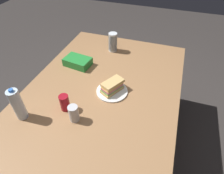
{
  "coord_description": "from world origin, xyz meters",
  "views": [
    {
      "loc": [
        -1.04,
        -0.42,
        1.75
      ],
      "look_at": [
        -0.03,
        -0.08,
        0.79
      ],
      "focal_mm": 30.61,
      "sensor_mm": 36.0,
      "label": 1
    }
  ],
  "objects_px": {
    "soda_can_red": "(65,103)",
    "paper_plate": "(112,91)",
    "soda_can_silver": "(74,113)",
    "sandwich": "(112,86)",
    "plastic_cup_stack": "(113,42)",
    "dining_table": "(104,94)",
    "chip_bag": "(78,62)",
    "water_bottle_tall": "(18,105)"
  },
  "relations": [
    {
      "from": "paper_plate",
      "to": "soda_can_red",
      "type": "distance_m",
      "value": 0.37
    },
    {
      "from": "dining_table",
      "to": "soda_can_silver",
      "type": "xyz_separation_m",
      "value": [
        -0.36,
        0.07,
        0.14
      ]
    },
    {
      "from": "soda_can_red",
      "to": "chip_bag",
      "type": "distance_m",
      "value": 0.53
    },
    {
      "from": "plastic_cup_stack",
      "to": "dining_table",
      "type": "bearing_deg",
      "value": -169.19
    },
    {
      "from": "dining_table",
      "to": "chip_bag",
      "type": "xyz_separation_m",
      "value": [
        0.21,
        0.33,
        0.11
      ]
    },
    {
      "from": "soda_can_red",
      "to": "water_bottle_tall",
      "type": "height_order",
      "value": "water_bottle_tall"
    },
    {
      "from": "soda_can_red",
      "to": "dining_table",
      "type": "bearing_deg",
      "value": -30.33
    },
    {
      "from": "paper_plate",
      "to": "chip_bag",
      "type": "xyz_separation_m",
      "value": [
        0.24,
        0.41,
        0.03
      ]
    },
    {
      "from": "dining_table",
      "to": "chip_bag",
      "type": "height_order",
      "value": "chip_bag"
    },
    {
      "from": "plastic_cup_stack",
      "to": "soda_can_silver",
      "type": "xyz_separation_m",
      "value": [
        -0.91,
        -0.04,
        -0.03
      ]
    },
    {
      "from": "sandwich",
      "to": "soda_can_silver",
      "type": "distance_m",
      "value": 0.37
    },
    {
      "from": "sandwich",
      "to": "plastic_cup_stack",
      "type": "bearing_deg",
      "value": 18.0
    },
    {
      "from": "sandwich",
      "to": "soda_can_red",
      "type": "bearing_deg",
      "value": 136.84
    },
    {
      "from": "dining_table",
      "to": "paper_plate",
      "type": "xyz_separation_m",
      "value": [
        -0.03,
        -0.08,
        0.08
      ]
    },
    {
      "from": "sandwich",
      "to": "soda_can_silver",
      "type": "bearing_deg",
      "value": 155.97
    },
    {
      "from": "chip_bag",
      "to": "plastic_cup_stack",
      "type": "bearing_deg",
      "value": -115.81
    },
    {
      "from": "paper_plate",
      "to": "plastic_cup_stack",
      "type": "height_order",
      "value": "plastic_cup_stack"
    },
    {
      "from": "paper_plate",
      "to": "sandwich",
      "type": "xyz_separation_m",
      "value": [
        0.0,
        -0.0,
        0.05
      ]
    },
    {
      "from": "water_bottle_tall",
      "to": "soda_can_silver",
      "type": "relative_size",
      "value": 2.05
    },
    {
      "from": "water_bottle_tall",
      "to": "plastic_cup_stack",
      "type": "relative_size",
      "value": 1.35
    },
    {
      "from": "soda_can_red",
      "to": "chip_bag",
      "type": "relative_size",
      "value": 0.53
    },
    {
      "from": "chip_bag",
      "to": "soda_can_red",
      "type": "bearing_deg",
      "value": 114.33
    },
    {
      "from": "soda_can_red",
      "to": "paper_plate",
      "type": "bearing_deg",
      "value": -43.6
    },
    {
      "from": "plastic_cup_stack",
      "to": "soda_can_silver",
      "type": "bearing_deg",
      "value": -177.75
    },
    {
      "from": "paper_plate",
      "to": "soda_can_silver",
      "type": "xyz_separation_m",
      "value": [
        -0.33,
        0.15,
        0.06
      ]
    },
    {
      "from": "paper_plate",
      "to": "soda_can_silver",
      "type": "bearing_deg",
      "value": 155.72
    },
    {
      "from": "chip_bag",
      "to": "water_bottle_tall",
      "type": "height_order",
      "value": "water_bottle_tall"
    },
    {
      "from": "water_bottle_tall",
      "to": "plastic_cup_stack",
      "type": "distance_m",
      "value": 1.04
    },
    {
      "from": "plastic_cup_stack",
      "to": "soda_can_silver",
      "type": "distance_m",
      "value": 0.91
    },
    {
      "from": "chip_bag",
      "to": "paper_plate",
      "type": "bearing_deg",
      "value": 157.07
    },
    {
      "from": "paper_plate",
      "to": "soda_can_red",
      "type": "xyz_separation_m",
      "value": [
        -0.27,
        0.25,
        0.06
      ]
    },
    {
      "from": "dining_table",
      "to": "soda_can_silver",
      "type": "height_order",
      "value": "soda_can_silver"
    },
    {
      "from": "water_bottle_tall",
      "to": "dining_table",
      "type": "bearing_deg",
      "value": -42.51
    },
    {
      "from": "sandwich",
      "to": "chip_bag",
      "type": "bearing_deg",
      "value": 60.1
    },
    {
      "from": "chip_bag",
      "to": "plastic_cup_stack",
      "type": "xyz_separation_m",
      "value": [
        0.34,
        -0.22,
        0.06
      ]
    },
    {
      "from": "dining_table",
      "to": "plastic_cup_stack",
      "type": "relative_size",
      "value": 8.88
    },
    {
      "from": "plastic_cup_stack",
      "to": "chip_bag",
      "type": "bearing_deg",
      "value": 146.78
    },
    {
      "from": "paper_plate",
      "to": "soda_can_red",
      "type": "height_order",
      "value": "soda_can_red"
    },
    {
      "from": "soda_can_red",
      "to": "water_bottle_tall",
      "type": "distance_m",
      "value": 0.29
    },
    {
      "from": "sandwich",
      "to": "chip_bag",
      "type": "distance_m",
      "value": 0.47
    },
    {
      "from": "sandwich",
      "to": "water_bottle_tall",
      "type": "bearing_deg",
      "value": 130.78
    },
    {
      "from": "chip_bag",
      "to": "plastic_cup_stack",
      "type": "height_order",
      "value": "plastic_cup_stack"
    }
  ]
}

